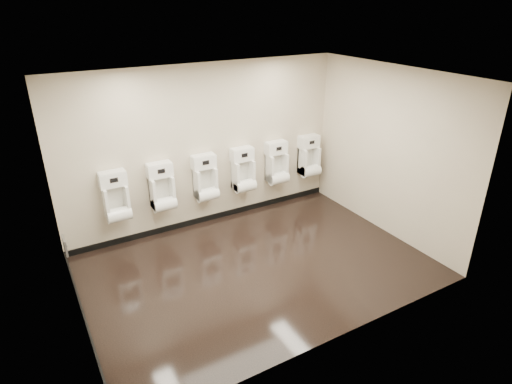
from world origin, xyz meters
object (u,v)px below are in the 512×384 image
(access_panel, at_px, (65,246))
(urinal_0, at_px, (116,200))
(urinal_1, at_px, (162,190))
(urinal_5, at_px, (309,159))
(urinal_4, at_px, (277,166))
(urinal_2, at_px, (205,181))
(urinal_3, at_px, (243,173))

(access_panel, distance_m, urinal_0, 1.02)
(urinal_1, relative_size, urinal_5, 1.00)
(access_panel, bearing_deg, urinal_0, 25.39)
(urinal_0, relative_size, urinal_4, 1.00)
(urinal_1, height_order, urinal_2, same)
(urinal_2, bearing_deg, urinal_3, 0.00)
(access_panel, bearing_deg, urinal_2, 9.78)
(urinal_3, distance_m, urinal_5, 1.47)
(access_panel, xyz_separation_m, urinal_0, (0.86, 0.41, 0.35))
(urinal_3, relative_size, urinal_5, 1.00)
(urinal_0, height_order, urinal_5, same)
(urinal_2, relative_size, urinal_4, 1.00)
(urinal_0, height_order, urinal_2, same)
(urinal_1, distance_m, urinal_5, 2.98)
(urinal_5, bearing_deg, urinal_4, 180.00)
(urinal_3, bearing_deg, urinal_2, 180.00)
(access_panel, height_order, urinal_2, urinal_2)
(urinal_0, relative_size, urinal_1, 1.00)
(access_panel, relative_size, urinal_3, 0.32)
(access_panel, bearing_deg, urinal_5, 5.11)
(urinal_4, distance_m, urinal_5, 0.75)
(urinal_1, bearing_deg, urinal_2, 0.00)
(urinal_1, distance_m, urinal_3, 1.51)
(access_panel, height_order, urinal_4, urinal_4)
(urinal_3, bearing_deg, urinal_4, 0.00)
(urinal_4, height_order, urinal_5, same)
(urinal_2, bearing_deg, urinal_4, 0.00)
(urinal_5, bearing_deg, urinal_2, 180.00)
(access_panel, relative_size, urinal_2, 0.32)
(urinal_3, xyz_separation_m, urinal_5, (1.47, 0.00, 0.00))
(access_panel, distance_m, urinal_5, 4.62)
(urinal_1, bearing_deg, urinal_5, 0.00)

